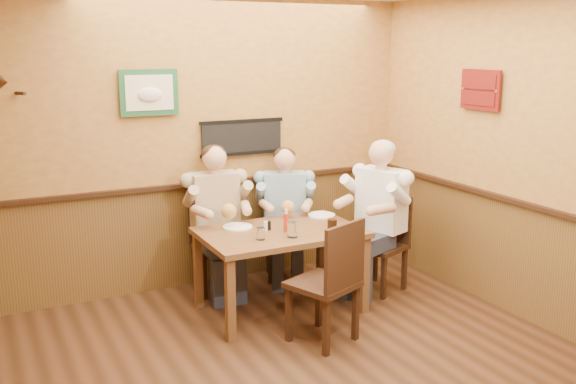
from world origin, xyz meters
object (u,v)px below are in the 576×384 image
chair_back_left (216,246)px  water_glass_mid (292,230)px  diner_blue_polo (284,220)px  chair_near_side (323,281)px  chair_back_right (284,238)px  diner_white_elder (381,224)px  pepper_shaker (269,226)px  water_glass_left (261,234)px  chair_right_end (380,244)px  hot_sauce_bottle (286,221)px  diner_tan_shirt (215,227)px  cola_tumbler (332,225)px  dining_table (280,240)px  salt_shaker (266,226)px

chair_back_left → water_glass_mid: (0.35, -0.94, 0.36)m
diner_blue_polo → chair_near_side: bearing=-82.9°
chair_back_right → diner_white_elder: 1.02m
chair_near_side → pepper_shaker: chair_near_side is taller
diner_blue_polo → water_glass_left: size_ratio=11.56×
chair_right_end → hot_sauce_bottle: hot_sauce_bottle is taller
diner_tan_shirt → hot_sauce_bottle: size_ratio=7.06×
chair_right_end → cola_tumbler: chair_right_end is taller
diner_blue_polo → diner_white_elder: diner_white_elder is taller
cola_tumbler → water_glass_left: bearing=174.3°
chair_back_left → diner_tan_shirt: 0.19m
chair_back_right → chair_right_end: chair_right_end is taller
dining_table → water_glass_mid: (-0.00, -0.24, 0.16)m
chair_right_end → diner_blue_polo: (-0.67, 0.73, 0.14)m
salt_shaker → pepper_shaker: 0.03m
diner_white_elder → cola_tumbler: 0.75m
dining_table → chair_back_left: 0.81m
cola_tumbler → pepper_shaker: size_ratio=1.35×
chair_near_side → diner_blue_polo: size_ratio=0.84×
chair_back_right → cola_tumbler: cola_tumbler is taller
diner_tan_shirt → chair_back_right: bearing=5.7°
diner_blue_polo → salt_shaker: 0.88m
dining_table → chair_right_end: (1.07, 0.00, -0.19)m
water_glass_mid → salt_shaker: size_ratio=1.62×
hot_sauce_bottle → diner_tan_shirt: bearing=116.0°
chair_near_side → hot_sauce_bottle: bearing=-111.2°
chair_back_right → hot_sauce_bottle: size_ratio=4.66×
chair_near_side → water_glass_mid: (-0.03, 0.47, 0.30)m
chair_near_side → salt_shaker: size_ratio=12.51×
chair_back_right → salt_shaker: bearing=-105.7°
chair_back_left → water_glass_left: (0.08, -0.89, 0.35)m
diner_blue_polo → salt_shaker: size_ratio=14.88×
water_glass_left → diner_white_elder: bearing=7.8°
diner_white_elder → hot_sauce_bottle: 1.07m
diner_tan_shirt → chair_right_end: bearing=-22.5°
water_glass_left → pepper_shaker: bearing=50.9°
chair_near_side → cola_tumbler: size_ratio=9.14×
cola_tumbler → chair_near_side: bearing=-127.6°
diner_tan_shirt → pepper_shaker: 0.72m
chair_back_left → hot_sauce_bottle: hot_sauce_bottle is taller
hot_sauce_bottle → salt_shaker: hot_sauce_bottle is taller
chair_right_end → salt_shaker: size_ratio=11.39×
diner_white_elder → salt_shaker: bearing=-112.1°
diner_white_elder → hot_sauce_bottle: bearing=-106.3°
diner_blue_polo → chair_back_right: bearing=0.0°
chair_right_end → diner_tan_shirt: bearing=-136.1°
water_glass_mid → pepper_shaker: 0.29m
diner_blue_polo → hot_sauce_bottle: (-0.38, -0.79, 0.23)m
chair_back_left → chair_near_side: 1.46m
chair_back_right → diner_white_elder: size_ratio=0.64×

